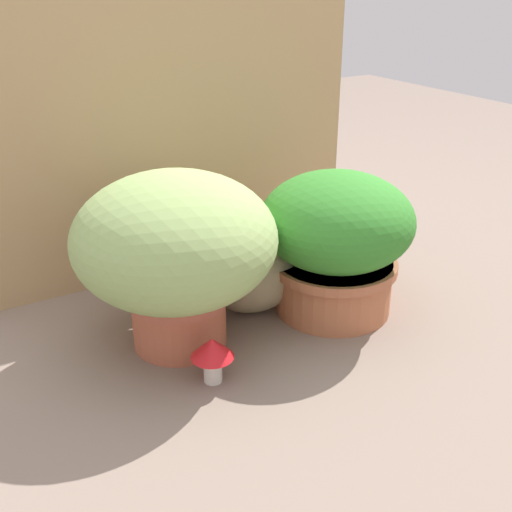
{
  "coord_description": "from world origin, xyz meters",
  "views": [
    {
      "loc": [
        -0.59,
        -1.16,
        0.83
      ],
      "look_at": [
        0.14,
        0.05,
        0.18
      ],
      "focal_mm": 44.43,
      "sensor_mm": 36.0,
      "label": 1
    }
  ],
  "objects": [
    {
      "name": "grass_planter",
      "position": [
        -0.07,
        0.06,
        0.25
      ],
      "size": [
        0.47,
        0.47,
        0.42
      ],
      "color": "#B35B3F",
      "rests_on": "ground"
    },
    {
      "name": "cardboard_backdrop",
      "position": [
        0.08,
        0.45,
        0.39
      ],
      "size": [
        1.19,
        0.03,
        0.78
      ],
      "primitive_type": "cube",
      "color": "tan",
      "rests_on": "ground"
    },
    {
      "name": "leafy_planter",
      "position": [
        0.34,
        -0.0,
        0.2
      ],
      "size": [
        0.39,
        0.39,
        0.37
      ],
      "color": "#AF6541",
      "rests_on": "ground"
    },
    {
      "name": "mushroom_ornament_red",
      "position": [
        -0.08,
        -0.12,
        0.07
      ],
      "size": [
        0.1,
        0.1,
        0.11
      ],
      "color": "silver",
      "rests_on": "ground"
    },
    {
      "name": "cat",
      "position": [
        0.16,
        0.1,
        0.12
      ],
      "size": [
        0.34,
        0.29,
        0.32
      ],
      "color": "tan",
      "rests_on": "ground"
    },
    {
      "name": "ground_plane",
      "position": [
        0.0,
        0.0,
        0.0
      ],
      "size": [
        6.0,
        6.0,
        0.0
      ],
      "primitive_type": "plane",
      "color": "#7F6C60"
    }
  ]
}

